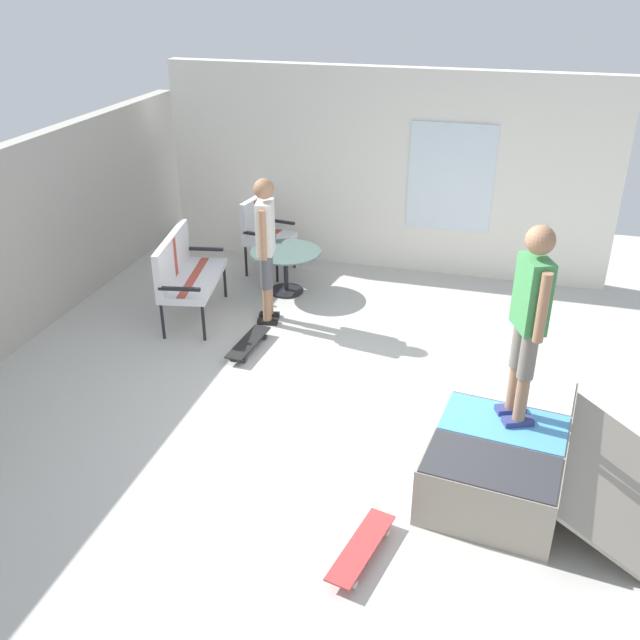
{
  "coord_description": "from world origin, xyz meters",
  "views": [
    {
      "loc": [
        -5.41,
        -1.21,
        3.86
      ],
      "look_at": [
        0.55,
        0.47,
        0.7
      ],
      "focal_mm": 39.65,
      "sensor_mm": 36.0,
      "label": 1
    }
  ],
  "objects_px": {
    "person_skater": "(530,313)",
    "skateboard_spare": "(361,548)",
    "patio_bench": "(184,269)",
    "patio_chair_near_house": "(262,229)",
    "skate_ramp": "(505,449)",
    "patio_table": "(286,263)",
    "skateboard_by_bench": "(248,343)",
    "person_watching": "(266,240)"
  },
  "relations": [
    {
      "from": "skateboard_by_bench",
      "to": "skateboard_spare",
      "type": "height_order",
      "value": "same"
    },
    {
      "from": "skateboard_spare",
      "to": "person_skater",
      "type": "bearing_deg",
      "value": -36.59
    },
    {
      "from": "person_watching",
      "to": "person_skater",
      "type": "height_order",
      "value": "person_skater"
    },
    {
      "from": "person_skater",
      "to": "skateboard_spare",
      "type": "distance_m",
      "value": 2.14
    },
    {
      "from": "patio_bench",
      "to": "skateboard_by_bench",
      "type": "xyz_separation_m",
      "value": [
        -0.58,
        -1.01,
        -0.53
      ]
    },
    {
      "from": "patio_bench",
      "to": "patio_chair_near_house",
      "type": "xyz_separation_m",
      "value": [
        1.59,
        -0.41,
        -0.0
      ]
    },
    {
      "from": "person_skater",
      "to": "skateboard_by_bench",
      "type": "distance_m",
      "value": 3.45
    },
    {
      "from": "skate_ramp",
      "to": "patio_bench",
      "type": "distance_m",
      "value": 4.33
    },
    {
      "from": "patio_chair_near_house",
      "to": "person_skater",
      "type": "bearing_deg",
      "value": -135.49
    },
    {
      "from": "skateboard_by_bench",
      "to": "skateboard_spare",
      "type": "xyz_separation_m",
      "value": [
        -2.65,
        -1.88,
        0.0
      ]
    },
    {
      "from": "person_watching",
      "to": "patio_table",
      "type": "bearing_deg",
      "value": 3.36
    },
    {
      "from": "skate_ramp",
      "to": "patio_chair_near_house",
      "type": "distance_m",
      "value": 4.98
    },
    {
      "from": "skate_ramp",
      "to": "patio_table",
      "type": "bearing_deg",
      "value": 43.92
    },
    {
      "from": "skate_ramp",
      "to": "patio_table",
      "type": "distance_m",
      "value": 4.17
    },
    {
      "from": "skate_ramp",
      "to": "patio_bench",
      "type": "xyz_separation_m",
      "value": [
        2.01,
        3.82,
        0.35
      ]
    },
    {
      "from": "skate_ramp",
      "to": "skateboard_by_bench",
      "type": "height_order",
      "value": "skate_ramp"
    },
    {
      "from": "patio_table",
      "to": "skateboard_spare",
      "type": "bearing_deg",
      "value": -155.13
    },
    {
      "from": "person_watching",
      "to": "person_skater",
      "type": "xyz_separation_m",
      "value": [
        -2.08,
        -2.88,
        0.46
      ]
    },
    {
      "from": "patio_chair_near_house",
      "to": "person_skater",
      "type": "height_order",
      "value": "person_skater"
    },
    {
      "from": "patio_chair_near_house",
      "to": "skateboard_spare",
      "type": "xyz_separation_m",
      "value": [
        -4.82,
        -2.49,
        -0.53
      ]
    },
    {
      "from": "person_skater",
      "to": "person_watching",
      "type": "bearing_deg",
      "value": 54.1
    },
    {
      "from": "patio_chair_near_house",
      "to": "patio_bench",
      "type": "bearing_deg",
      "value": 165.71
    },
    {
      "from": "patio_chair_near_house",
      "to": "patio_table",
      "type": "bearing_deg",
      "value": -138.54
    },
    {
      "from": "skate_ramp",
      "to": "skateboard_spare",
      "type": "height_order",
      "value": "skate_ramp"
    },
    {
      "from": "patio_table",
      "to": "skate_ramp",
      "type": "bearing_deg",
      "value": -136.08
    },
    {
      "from": "skateboard_by_bench",
      "to": "patio_table",
      "type": "bearing_deg",
      "value": 2.77
    },
    {
      "from": "person_skater",
      "to": "patio_chair_near_house",
      "type": "bearing_deg",
      "value": 44.51
    },
    {
      "from": "patio_bench",
      "to": "person_watching",
      "type": "bearing_deg",
      "value": -80.69
    },
    {
      "from": "skate_ramp",
      "to": "skateboard_by_bench",
      "type": "bearing_deg",
      "value": 63.1
    },
    {
      "from": "person_skater",
      "to": "skateboard_by_bench",
      "type": "relative_size",
      "value": 2.04
    },
    {
      "from": "person_skater",
      "to": "skateboard_by_bench",
      "type": "height_order",
      "value": "person_skater"
    },
    {
      "from": "person_watching",
      "to": "skateboard_spare",
      "type": "height_order",
      "value": "person_watching"
    },
    {
      "from": "skate_ramp",
      "to": "person_skater",
      "type": "relative_size",
      "value": 1.16
    },
    {
      "from": "skateboard_by_bench",
      "to": "person_skater",
      "type": "bearing_deg",
      "value": -115.23
    },
    {
      "from": "person_watching",
      "to": "skateboard_spare",
      "type": "distance_m",
      "value": 4.0
    },
    {
      "from": "skate_ramp",
      "to": "skateboard_spare",
      "type": "distance_m",
      "value": 1.55
    },
    {
      "from": "skateboard_spare",
      "to": "patio_table",
      "type": "bearing_deg",
      "value": 24.87
    },
    {
      "from": "patio_table",
      "to": "person_skater",
      "type": "bearing_deg",
      "value": -134.91
    },
    {
      "from": "skate_ramp",
      "to": "patio_table",
      "type": "relative_size",
      "value": 2.13
    },
    {
      "from": "person_watching",
      "to": "skateboard_spare",
      "type": "xyz_separation_m",
      "value": [
        -3.39,
        -1.91,
        -0.94
      ]
    },
    {
      "from": "skate_ramp",
      "to": "person_skater",
      "type": "bearing_deg",
      "value": -22.92
    },
    {
      "from": "patio_table",
      "to": "person_watching",
      "type": "distance_m",
      "value": 1.04
    }
  ]
}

